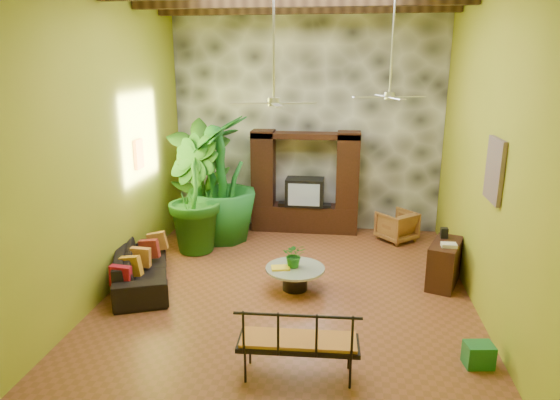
# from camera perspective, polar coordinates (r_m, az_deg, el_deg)

# --- Properties ---
(ground) EXTENTS (7.00, 7.00, 0.00)m
(ground) POSITION_cam_1_polar(r_m,az_deg,el_deg) (8.70, 1.07, -10.15)
(ground) COLOR brown
(ground) RESTS_ON ground
(back_wall) EXTENTS (6.00, 0.02, 5.00)m
(back_wall) POSITION_cam_1_polar(r_m,az_deg,el_deg) (11.39, 3.12, 9.13)
(back_wall) COLOR #98A525
(back_wall) RESTS_ON ground
(left_wall) EXTENTS (0.02, 7.00, 5.00)m
(left_wall) POSITION_cam_1_polar(r_m,az_deg,el_deg) (8.78, -18.81, 6.40)
(left_wall) COLOR #98A525
(left_wall) RESTS_ON ground
(right_wall) EXTENTS (0.02, 7.00, 5.00)m
(right_wall) POSITION_cam_1_polar(r_m,az_deg,el_deg) (8.18, 22.64, 5.40)
(right_wall) COLOR #98A525
(right_wall) RESTS_ON ground
(stone_accent_wall) EXTENTS (5.98, 0.10, 4.98)m
(stone_accent_wall) POSITION_cam_1_polar(r_m,az_deg,el_deg) (11.33, 3.09, 9.10)
(stone_accent_wall) COLOR #34363B
(stone_accent_wall) RESTS_ON ground
(entertainment_center) EXTENTS (2.40, 0.55, 2.30)m
(entertainment_center) POSITION_cam_1_polar(r_m,az_deg,el_deg) (11.31, 2.86, 1.18)
(entertainment_center) COLOR black
(entertainment_center) RESTS_ON ground
(ceiling_fan_front) EXTENTS (1.28, 1.28, 1.86)m
(ceiling_fan_front) POSITION_cam_1_polar(r_m,az_deg,el_deg) (7.47, -0.70, 12.70)
(ceiling_fan_front) COLOR silver
(ceiling_fan_front) RESTS_ON ceiling
(ceiling_fan_back) EXTENTS (1.28, 1.28, 1.86)m
(ceiling_fan_back) POSITION_cam_1_polar(r_m,az_deg,el_deg) (9.03, 12.48, 12.85)
(ceiling_fan_back) COLOR silver
(ceiling_fan_back) RESTS_ON ceiling
(wall_art_mask) EXTENTS (0.06, 0.32, 0.55)m
(wall_art_mask) POSITION_cam_1_polar(r_m,az_deg,el_deg) (9.73, -15.85, 5.06)
(wall_art_mask) COLOR gold
(wall_art_mask) RESTS_ON left_wall
(wall_art_painting) EXTENTS (0.06, 0.70, 0.90)m
(wall_art_painting) POSITION_cam_1_polar(r_m,az_deg,el_deg) (7.64, 23.32, 3.15)
(wall_art_painting) COLOR #296097
(wall_art_painting) RESTS_ON right_wall
(sofa) EXTENTS (1.59, 2.35, 0.64)m
(sofa) POSITION_cam_1_polar(r_m,az_deg,el_deg) (9.10, -15.55, -7.36)
(sofa) COLOR black
(sofa) RESTS_ON ground
(wicker_armchair) EXTENTS (1.00, 1.00, 0.65)m
(wicker_armchair) POSITION_cam_1_polar(r_m,az_deg,el_deg) (11.13, 13.19, -2.90)
(wicker_armchair) COLOR #926035
(wicker_armchair) RESTS_ON ground
(tall_plant_a) EXTENTS (1.59, 1.31, 2.59)m
(tall_plant_a) POSITION_cam_1_polar(r_m,az_deg,el_deg) (10.96, -9.06, 2.31)
(tall_plant_a) COLOR #2B651A
(tall_plant_a) RESTS_ON ground
(tall_plant_b) EXTENTS (1.61, 1.67, 2.37)m
(tall_plant_b) POSITION_cam_1_polar(r_m,az_deg,el_deg) (10.24, -10.02, 0.67)
(tall_plant_b) COLOR #1F6019
(tall_plant_b) RESTS_ON ground
(tall_plant_c) EXTENTS (1.58, 1.58, 2.71)m
(tall_plant_c) POSITION_cam_1_polar(r_m,az_deg,el_deg) (10.69, -6.74, 2.39)
(tall_plant_c) COLOR #1B6822
(tall_plant_c) RESTS_ON ground
(coffee_table) EXTENTS (1.01, 1.01, 0.40)m
(coffee_table) POSITION_cam_1_polar(r_m,az_deg,el_deg) (8.60, 1.73, -8.59)
(coffee_table) COLOR black
(coffee_table) RESTS_ON ground
(centerpiece_plant) EXTENTS (0.42, 0.38, 0.43)m
(centerpiece_plant) POSITION_cam_1_polar(r_m,az_deg,el_deg) (8.49, 1.65, -6.30)
(centerpiece_plant) COLOR #1D681B
(centerpiece_plant) RESTS_ON coffee_table
(yellow_tray) EXTENTS (0.35, 0.28, 0.03)m
(yellow_tray) POSITION_cam_1_polar(r_m,az_deg,el_deg) (8.48, 0.07, -7.76)
(yellow_tray) COLOR #D0D016
(yellow_tray) RESTS_ON coffee_table
(iron_bench) EXTENTS (1.50, 0.59, 0.57)m
(iron_bench) POSITION_cam_1_polar(r_m,az_deg,el_deg) (6.24, 2.05, -15.70)
(iron_bench) COLOR black
(iron_bench) RESTS_ON ground
(side_console) EXTENTS (0.75, 1.06, 0.77)m
(side_console) POSITION_cam_1_polar(r_m,az_deg,el_deg) (9.18, 18.28, -6.91)
(side_console) COLOR #3C1E13
(side_console) RESTS_ON ground
(green_bin) EXTENTS (0.39, 0.31, 0.31)m
(green_bin) POSITION_cam_1_polar(r_m,az_deg,el_deg) (7.15, 21.75, -16.11)
(green_bin) COLOR #1D6D30
(green_bin) RESTS_ON ground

